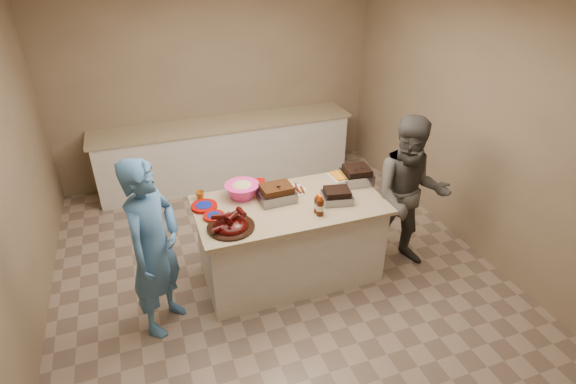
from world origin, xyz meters
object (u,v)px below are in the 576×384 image
object	(u,v)px
rib_platter	(231,228)
guest_gray	(399,260)
coleslaw_bowl	(243,197)
plastic_cup	(200,199)
guest_blue	(168,321)
roasting_pan	(356,182)
mustard_bottle	(253,196)
island	(290,273)
bbq_bottle_b	(320,215)
bbq_bottle_a	(317,212)

from	to	relation	value
rib_platter	guest_gray	xyz separation A→B (m)	(1.86, 0.01, -0.87)
coleslaw_bowl	plastic_cup	distance (m)	0.42
guest_blue	guest_gray	bearing A→B (deg)	-51.15
roasting_pan	mustard_bottle	world-z (taller)	roasting_pan
island	guest_gray	distance (m)	1.24
bbq_bottle_b	plastic_cup	size ratio (longest dim) A/B	2.27
mustard_bottle	plastic_cup	size ratio (longest dim) A/B	1.17
coleslaw_bowl	guest_blue	bearing A→B (deg)	-149.73
roasting_pan	guest_gray	xyz separation A→B (m)	(0.41, -0.38, -0.87)
bbq_bottle_a	guest_blue	size ratio (longest dim) A/B	0.12
bbq_bottle_b	guest_gray	distance (m)	1.35
roasting_pan	guest_blue	world-z (taller)	roasting_pan
guest_gray	guest_blue	bearing A→B (deg)	-156.14
guest_gray	mustard_bottle	bearing A→B (deg)	-174.10
coleslaw_bowl	guest_gray	world-z (taller)	coleslaw_bowl
bbq_bottle_a	roasting_pan	bearing A→B (deg)	33.29
rib_platter	mustard_bottle	bearing A→B (deg)	54.13
coleslaw_bowl	island	bearing A→B (deg)	-35.08
guest_blue	guest_gray	size ratio (longest dim) A/B	1.00
roasting_pan	guest_blue	bearing A→B (deg)	-162.51
island	roasting_pan	xyz separation A→B (m)	(0.81, 0.17, 0.87)
rib_platter	guest_gray	world-z (taller)	rib_platter
plastic_cup	rib_platter	bearing A→B (deg)	-74.75
island	rib_platter	world-z (taller)	rib_platter
island	guest_blue	world-z (taller)	island
plastic_cup	guest_gray	world-z (taller)	plastic_cup
plastic_cup	guest_blue	size ratio (longest dim) A/B	0.05
island	roasting_pan	bearing A→B (deg)	12.21
plastic_cup	guest_gray	size ratio (longest dim) A/B	0.05
bbq_bottle_a	island	bearing A→B (deg)	127.94
island	guest_blue	distance (m)	1.34
mustard_bottle	guest_gray	world-z (taller)	mustard_bottle
coleslaw_bowl	guest_gray	bearing A→B (deg)	-16.88
coleslaw_bowl	plastic_cup	xyz separation A→B (m)	(-0.40, 0.10, 0.00)
rib_platter	guest_gray	distance (m)	2.05
roasting_pan	rib_platter	bearing A→B (deg)	-158.76
coleslaw_bowl	plastic_cup	world-z (taller)	coleslaw_bowl
roasting_pan	guest_gray	distance (m)	1.03
mustard_bottle	plastic_cup	distance (m)	0.52
roasting_pan	plastic_cup	distance (m)	1.63
island	guest_blue	size ratio (longest dim) A/B	1.10
rib_platter	plastic_cup	size ratio (longest dim) A/B	4.72
mustard_bottle	guest_gray	xyz separation A→B (m)	(1.52, -0.46, -0.87)
bbq_bottle_b	coleslaw_bowl	bearing A→B (deg)	135.82
rib_platter	mustard_bottle	world-z (taller)	rib_platter
bbq_bottle_a	guest_blue	distance (m)	1.73
roasting_pan	mustard_bottle	distance (m)	1.11
guest_gray	coleslaw_bowl	bearing A→B (deg)	-173.96
bbq_bottle_b	roasting_pan	bearing A→B (deg)	36.67
island	plastic_cup	size ratio (longest dim) A/B	20.22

